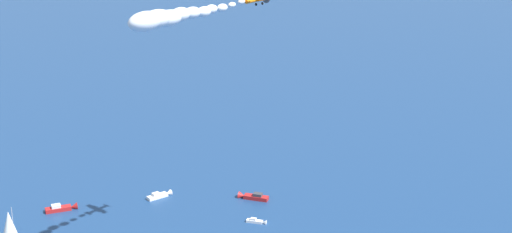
# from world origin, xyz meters

# --- Properties ---
(motorboat_near_centre) EXTENTS (2.84, 8.33, 2.37)m
(motorboat_near_centre) POSITION_xyz_m (-40.54, -36.51, 0.64)
(motorboat_near_centre) COLOR #B21E1E
(motorboat_near_centre) RESTS_ON ground_plane
(motorboat_far_stbd) EXTENTS (3.18, 7.32, 2.06)m
(motorboat_far_stbd) POSITION_xyz_m (-37.14, -10.74, 0.56)
(motorboat_far_stbd) COLOR white
(motorboat_far_stbd) RESTS_ON ground_plane
(motorboat_offshore) EXTENTS (4.41, 4.72, 1.49)m
(motorboat_offshore) POSITION_xyz_m (-11.57, 6.02, 0.40)
(motorboat_offshore) COLOR white
(motorboat_offshore) RESTS_ON ground_plane
(sailboat_ahead) EXTENTS (5.26, 7.45, 9.35)m
(sailboat_ahead) POSITION_xyz_m (-27.87, -51.60, 4.27)
(sailboat_ahead) COLOR white
(sailboat_ahead) RESTS_ON ground_plane
(motorboat_mid_cluster) EXTENTS (7.26, 7.39, 2.39)m
(motorboat_mid_cluster) POSITION_xyz_m (-25.13, 11.09, 0.64)
(motorboat_mid_cluster) COLOR #B21E1E
(motorboat_mid_cluster) RESTS_ON ground_plane
(smoke_trail_lead) EXTENTS (15.93, 30.07, 4.65)m
(smoke_trail_lead) POSITION_xyz_m (10.70, -23.90, 59.06)
(smoke_trail_lead) COLOR silver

